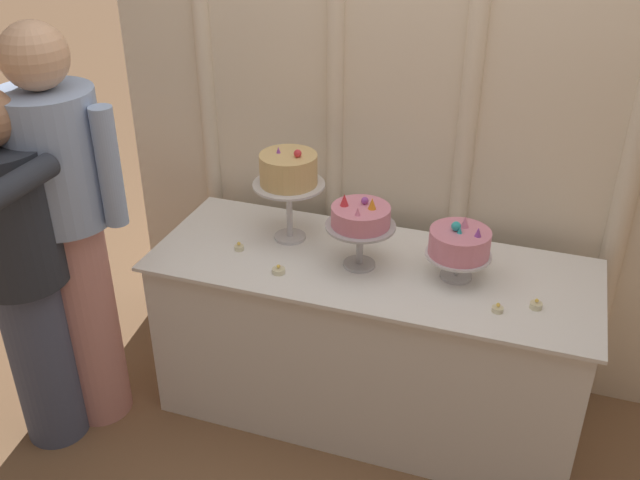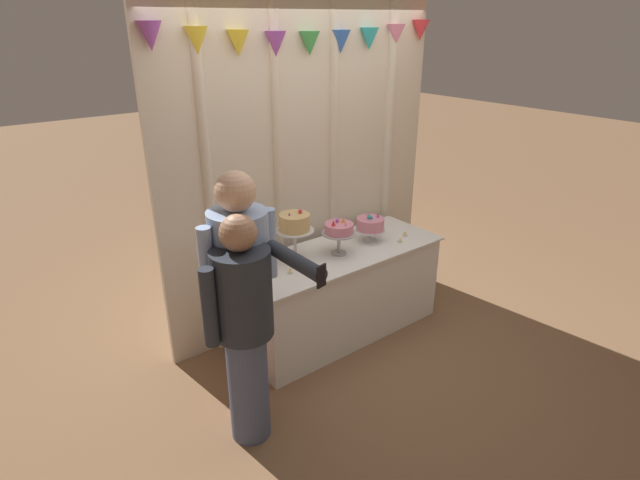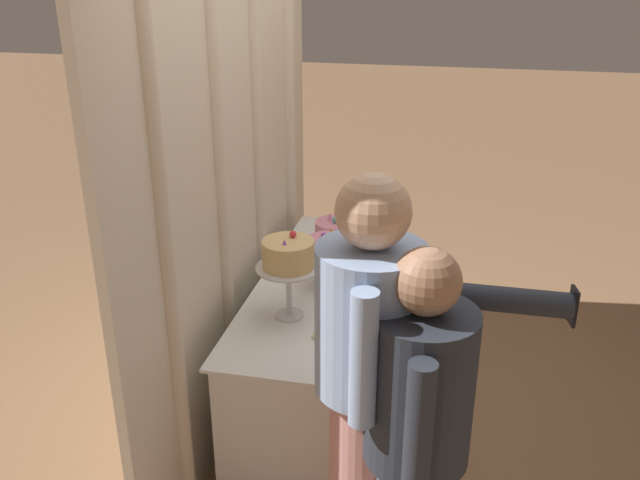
# 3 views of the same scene
# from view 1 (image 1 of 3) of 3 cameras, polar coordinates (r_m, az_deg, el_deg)

# --- Properties ---
(ground_plane) EXTENTS (24.00, 24.00, 0.00)m
(ground_plane) POSITION_cam_1_polar(r_m,az_deg,el_deg) (3.16, 3.14, -14.37)
(ground_plane) COLOR #846042
(draped_curtain) EXTENTS (2.58, 0.16, 2.62)m
(draped_curtain) POSITION_cam_1_polar(r_m,az_deg,el_deg) (2.91, 7.32, 13.57)
(draped_curtain) COLOR beige
(draped_curtain) RESTS_ON ground_plane
(cake_table) EXTENTS (1.74, 0.66, 0.74)m
(cake_table) POSITION_cam_1_polar(r_m,az_deg,el_deg) (3.00, 3.87, -7.97)
(cake_table) COLOR white
(cake_table) RESTS_ON ground_plane
(cake_display_leftmost) EXTENTS (0.29, 0.29, 0.40)m
(cake_display_leftmost) POSITION_cam_1_polar(r_m,az_deg,el_deg) (2.83, -2.52, 5.33)
(cake_display_leftmost) COLOR silver
(cake_display_leftmost) RESTS_ON cake_table
(cake_display_center) EXTENTS (0.27, 0.27, 0.30)m
(cake_display_center) POSITION_cam_1_polar(r_m,az_deg,el_deg) (2.68, 3.25, 1.63)
(cake_display_center) COLOR #B2B2B7
(cake_display_center) RESTS_ON cake_table
(cake_display_rightmost) EXTENTS (0.25, 0.25, 0.24)m
(cake_display_rightmost) POSITION_cam_1_polar(r_m,az_deg,el_deg) (2.68, 11.06, -0.35)
(cake_display_rightmost) COLOR silver
(cake_display_rightmost) RESTS_ON cake_table
(tealight_far_left) EXTENTS (0.04, 0.04, 0.04)m
(tealight_far_left) POSITION_cam_1_polar(r_m,az_deg,el_deg) (2.89, -6.47, -0.59)
(tealight_far_left) COLOR beige
(tealight_far_left) RESTS_ON cake_table
(tealight_near_left) EXTENTS (0.05, 0.05, 0.04)m
(tealight_near_left) POSITION_cam_1_polar(r_m,az_deg,el_deg) (2.72, -3.32, -2.44)
(tealight_near_left) COLOR beige
(tealight_near_left) RESTS_ON cake_table
(tealight_near_right) EXTENTS (0.04, 0.04, 0.03)m
(tealight_near_right) POSITION_cam_1_polar(r_m,az_deg,el_deg) (2.58, 13.99, -5.36)
(tealight_near_right) COLOR beige
(tealight_near_right) RESTS_ON cake_table
(tealight_far_right) EXTENTS (0.04, 0.04, 0.04)m
(tealight_far_right) POSITION_cam_1_polar(r_m,az_deg,el_deg) (2.63, 16.85, -5.04)
(tealight_far_right) COLOR beige
(tealight_far_right) RESTS_ON cake_table
(guest_man_dark_suit) EXTENTS (0.52, 0.38, 1.67)m
(guest_man_dark_suit) POSITION_cam_1_polar(r_m,az_deg,el_deg) (2.87, -19.53, 1.19)
(guest_man_dark_suit) COLOR #D6938E
(guest_man_dark_suit) RESTS_ON ground_plane
(guest_man_pink_jacket) EXTENTS (0.51, 0.64, 1.49)m
(guest_man_pink_jacket) POSITION_cam_1_polar(r_m,az_deg,el_deg) (2.85, -22.86, -1.96)
(guest_man_pink_jacket) COLOR #4C5675
(guest_man_pink_jacket) RESTS_ON ground_plane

